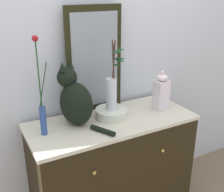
# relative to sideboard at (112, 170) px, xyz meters

# --- Properties ---
(wall_back) EXTENTS (4.40, 0.08, 2.60)m
(wall_back) POSITION_rel_sideboard_xyz_m (0.00, 0.32, 0.87)
(wall_back) COLOR silver
(wall_back) RESTS_ON ground_plane
(sideboard) EXTENTS (1.18, 0.52, 0.85)m
(sideboard) POSITION_rel_sideboard_xyz_m (0.00, 0.00, 0.00)
(sideboard) COLOR black
(sideboard) RESTS_ON ground_plane
(mirror_leaning) EXTENTS (0.42, 0.03, 0.76)m
(mirror_leaning) POSITION_rel_sideboard_xyz_m (-0.02, 0.23, 0.81)
(mirror_leaning) COLOR black
(mirror_leaning) RESTS_ON sideboard
(cat_sitting) EXTENTS (0.29, 0.43, 0.43)m
(cat_sitting) POSITION_rel_sideboard_xyz_m (-0.24, 0.06, 0.60)
(cat_sitting) COLOR black
(cat_sitting) RESTS_ON sideboard
(vase_slim_green) EXTENTS (0.07, 0.04, 0.62)m
(vase_slim_green) POSITION_rel_sideboard_xyz_m (-0.47, 0.02, 0.61)
(vase_slim_green) COLOR #2C4B8D
(vase_slim_green) RESTS_ON sideboard
(bowl_porcelain) EXTENTS (0.23, 0.23, 0.06)m
(bowl_porcelain) POSITION_rel_sideboard_xyz_m (0.02, 0.04, 0.46)
(bowl_porcelain) COLOR silver
(bowl_porcelain) RESTS_ON sideboard
(vase_glass_clear) EXTENTS (0.14, 0.13, 0.50)m
(vase_glass_clear) POSITION_rel_sideboard_xyz_m (0.02, 0.04, 0.63)
(vase_glass_clear) COLOR silver
(vase_glass_clear) RESTS_ON bowl_porcelain
(jar_lidded_porcelain) EXTENTS (0.09, 0.09, 0.30)m
(jar_lidded_porcelain) POSITION_rel_sideboard_xyz_m (0.42, -0.01, 0.56)
(jar_lidded_porcelain) COLOR white
(jar_lidded_porcelain) RESTS_ON sideboard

